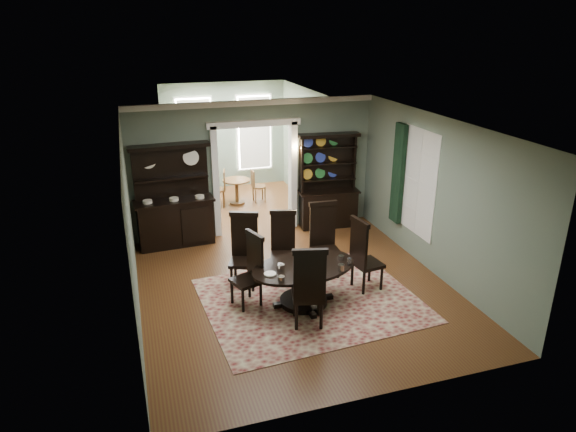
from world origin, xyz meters
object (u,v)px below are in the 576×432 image
(sideboard, at_px, (175,211))
(welsh_dresser, at_px, (328,193))
(parlor_table, at_px, (237,188))
(dining_table, at_px, (304,277))

(sideboard, distance_m, welsh_dresser, 3.54)
(parlor_table, bearing_deg, welsh_dresser, -51.17)
(sideboard, relative_size, parlor_table, 3.05)
(welsh_dresser, relative_size, parlor_table, 3.06)
(dining_table, distance_m, parlor_table, 5.41)
(dining_table, xyz_separation_m, welsh_dresser, (1.73, 3.27, 0.29))
(sideboard, bearing_deg, welsh_dresser, -3.41)
(welsh_dresser, height_order, parlor_table, welsh_dresser)
(sideboard, relative_size, welsh_dresser, 1.00)
(sideboard, xyz_separation_m, welsh_dresser, (3.54, 0.02, 0.03))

